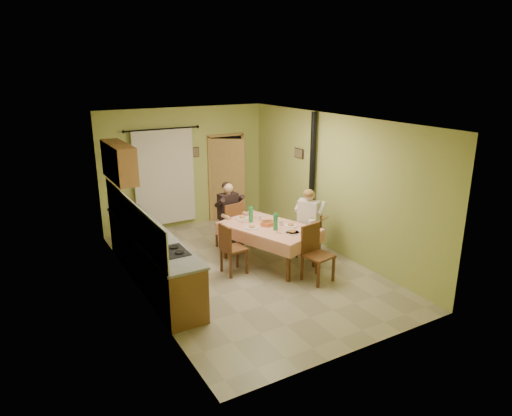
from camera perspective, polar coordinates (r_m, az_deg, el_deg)
floor at (r=8.71m, az=-1.11°, el=-7.66°), size 4.00×6.00×0.01m
room_shell at (r=8.11m, az=-1.18°, el=4.08°), size 4.04×6.04×2.82m
kitchen_run at (r=8.26m, az=-12.98°, el=-5.91°), size 0.64×3.64×1.56m
upper_cabinets at (r=9.02m, az=-16.78°, el=5.53°), size 0.35×1.40×0.70m
curtain at (r=10.63m, az=-11.35°, el=3.83°), size 1.70×0.07×2.22m
doorway at (r=11.22m, az=-3.64°, el=3.73°), size 0.96×0.51×2.15m
dining_table at (r=8.85m, az=1.63°, el=-4.57°), size 1.65×2.10×0.76m
tableware at (r=8.64m, az=2.25°, el=-1.97°), size 1.03×1.50×0.33m
chair_far at (r=9.61m, az=-3.30°, el=-3.35°), size 0.50×0.50×1.01m
chair_near at (r=8.24m, az=7.65°, el=-7.10°), size 0.52×0.52×1.02m
chair_right at (r=9.23m, az=6.57°, el=-4.34°), size 0.54×0.54×0.95m
chair_left at (r=8.46m, az=-2.86°, el=-6.30°), size 0.43×0.43×0.96m
man_far at (r=9.43m, az=-3.41°, el=0.01°), size 0.61×0.50×1.39m
man_right at (r=9.02m, az=6.67°, el=-0.88°), size 0.63×0.65×1.39m
stove_flue at (r=9.80m, az=6.93°, el=1.48°), size 0.24×0.24×2.80m
picture_back at (r=10.87m, az=-7.61°, el=6.93°), size 0.19×0.03×0.23m
picture_right at (r=10.13m, az=5.39°, el=6.84°), size 0.03×0.31×0.21m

